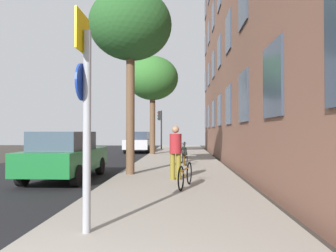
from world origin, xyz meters
TOP-DOWN VIEW (x-y plane):
  - ground_plane at (-2.40, 15.00)m, footprint 41.80×41.80m
  - road_asphalt at (-4.50, 15.00)m, footprint 7.00×38.00m
  - sidewalk at (1.10, 15.00)m, footprint 4.20×38.00m
  - building_facade at (3.69, 14.50)m, footprint 0.56×27.00m
  - sign_post at (-0.14, 2.75)m, footprint 0.15×0.60m
  - traffic_light at (-0.62, 25.84)m, footprint 0.43×0.24m
  - tree_near at (-0.54, 9.36)m, footprint 2.96×2.96m
  - tree_far at (-0.71, 19.65)m, footprint 3.49×3.49m
  - bicycle_0 at (1.39, 6.72)m, footprint 0.53×1.67m
  - bicycle_1 at (1.37, 12.72)m, footprint 0.49×1.75m
  - bicycle_2 at (1.42, 16.68)m, footprint 0.43×1.59m
  - pedestrian_0 at (1.10, 8.10)m, footprint 0.43×0.43m
  - car_0 at (-2.63, 8.65)m, footprint 1.85×4.26m
  - car_1 at (-2.07, 22.90)m, footprint 1.89×4.48m

SIDE VIEW (x-z plane):
  - ground_plane at x=-2.40m, z-range 0.00..0.00m
  - road_asphalt at x=-4.50m, z-range 0.00..0.01m
  - sidewalk at x=1.10m, z-range 0.00..0.12m
  - bicycle_2 at x=1.42m, z-range 0.02..0.93m
  - bicycle_0 at x=1.39m, z-range 0.02..0.94m
  - bicycle_1 at x=1.37m, z-range 0.01..0.99m
  - car_0 at x=-2.63m, z-range 0.03..1.65m
  - car_1 at x=-2.07m, z-range 0.03..1.65m
  - pedestrian_0 at x=1.10m, z-range 0.24..1.93m
  - sign_post at x=-0.14m, z-range 0.34..3.65m
  - traffic_light at x=-0.62m, z-range 0.75..4.11m
  - tree_far at x=-0.71m, z-range 1.91..8.54m
  - tree_near at x=-0.54m, z-range 2.11..8.71m
  - building_facade at x=3.69m, z-range 0.02..14.36m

